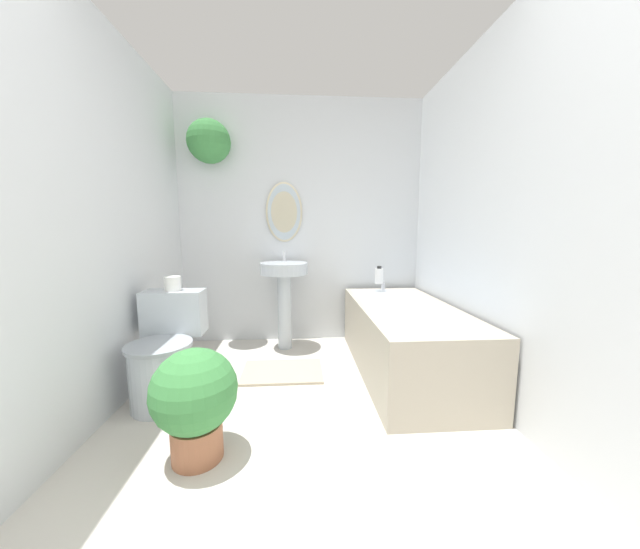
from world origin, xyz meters
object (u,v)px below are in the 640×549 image
object	(u,v)px
bathtub	(405,337)
shampoo_bottle	(379,276)
potted_plant	(195,398)
toilet_paper_roll	(173,284)
pedestal_sink	(284,284)
toilet	(165,354)

from	to	relation	value
bathtub	shampoo_bottle	distance (m)	0.75
potted_plant	toilet_paper_roll	xyz separation A→B (m)	(-0.37, 0.79, 0.43)
pedestal_sink	potted_plant	xyz separation A→B (m)	(-0.37, -1.49, -0.30)
toilet	potted_plant	size ratio (longest dim) A/B	1.26
potted_plant	toilet_paper_roll	bearing A→B (deg)	115.30
shampoo_bottle	potted_plant	size ratio (longest dim) A/B	0.30
bathtub	potted_plant	distance (m)	1.63
shampoo_bottle	pedestal_sink	bearing A→B (deg)	-177.65
potted_plant	toilet	bearing A→B (deg)	122.17
toilet_paper_roll	potted_plant	bearing A→B (deg)	-64.70
bathtub	potted_plant	bearing A→B (deg)	-146.14
toilet	pedestal_sink	size ratio (longest dim) A/B	0.76
potted_plant	shampoo_bottle	bearing A→B (deg)	49.87
toilet	pedestal_sink	world-z (taller)	pedestal_sink
toilet	toilet_paper_roll	bearing A→B (deg)	90.00
shampoo_bottle	toilet_paper_roll	world-z (taller)	toilet_paper_roll
pedestal_sink	toilet	bearing A→B (deg)	-129.90
shampoo_bottle	toilet_paper_roll	size ratio (longest dim) A/B	1.54
pedestal_sink	toilet_paper_roll	distance (m)	1.03
toilet	shampoo_bottle	world-z (taller)	shampoo_bottle
toilet	potted_plant	distance (m)	0.70
shampoo_bottle	potted_plant	bearing A→B (deg)	-130.13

